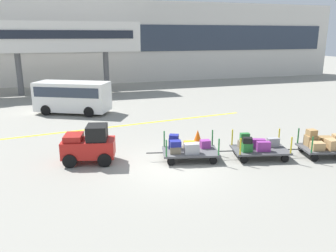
# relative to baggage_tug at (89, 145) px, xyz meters

# --- Properties ---
(ground_plane) EXTENTS (120.00, 120.00, 0.00)m
(ground_plane) POSITION_rel_baggage_tug_xyz_m (3.00, -1.45, -0.75)
(ground_plane) COLOR gray
(apron_lead_line) EXTENTS (21.65, 2.94, 0.01)m
(apron_lead_line) POSITION_rel_baggage_tug_xyz_m (-0.49, 5.06, -0.75)
(apron_lead_line) COLOR yellow
(apron_lead_line) RESTS_ON ground_plane
(terminal_building) EXTENTS (58.68, 2.51, 8.65)m
(terminal_building) POSITION_rel_baggage_tug_xyz_m (3.00, 24.53, 3.58)
(terminal_building) COLOR beige
(terminal_building) RESTS_ON ground_plane
(jet_bridge) EXTENTS (15.70, 3.00, 6.23)m
(jet_bridge) POSITION_rel_baggage_tug_xyz_m (-2.15, 18.55, 4.12)
(jet_bridge) COLOR silver
(jet_bridge) RESTS_ON ground_plane
(baggage_tug) EXTENTS (2.30, 1.64, 1.58)m
(baggage_tug) POSITION_rel_baggage_tug_xyz_m (0.00, 0.00, 0.00)
(baggage_tug) COLOR red
(baggage_tug) RESTS_ON ground_plane
(baggage_cart_lead) EXTENTS (3.09, 1.89, 1.10)m
(baggage_cart_lead) POSITION_rel_baggage_tug_xyz_m (3.95, -0.93, -0.26)
(baggage_cart_lead) COLOR #4C4C4F
(baggage_cart_lead) RESTS_ON ground_plane
(baggage_cart_middle) EXTENTS (3.09, 1.89, 1.10)m
(baggage_cart_middle) POSITION_rel_baggage_tug_xyz_m (6.89, -1.61, -0.26)
(baggage_cart_middle) COLOR #4C4C4F
(baggage_cart_middle) RESTS_ON ground_plane
(baggage_cart_tail) EXTENTS (3.09, 1.89, 1.13)m
(baggage_cart_tail) POSITION_rel_baggage_tug_xyz_m (9.82, -2.27, -0.23)
(baggage_cart_tail) COLOR #4C4C4F
(baggage_cart_tail) RESTS_ON ground_plane
(shuttle_van) EXTENTS (5.13, 3.91, 2.10)m
(shuttle_van) POSITION_rel_baggage_tug_xyz_m (-0.21, 9.67, 0.48)
(shuttle_van) COLOR white
(shuttle_van) RESTS_ON ground_plane
(safety_cone_near) EXTENTS (0.36, 0.36, 0.55)m
(safety_cone_near) POSITION_rel_baggage_tug_xyz_m (5.39, 1.45, -0.48)
(safety_cone_near) COLOR #EA590F
(safety_cone_near) RESTS_ON ground_plane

